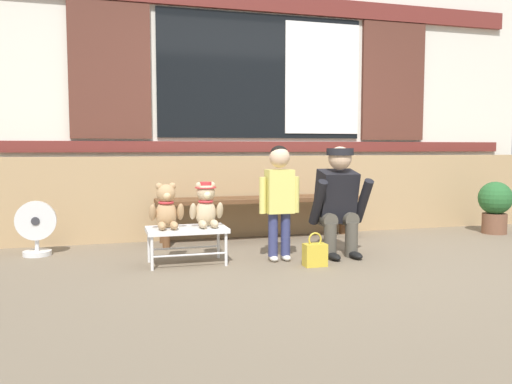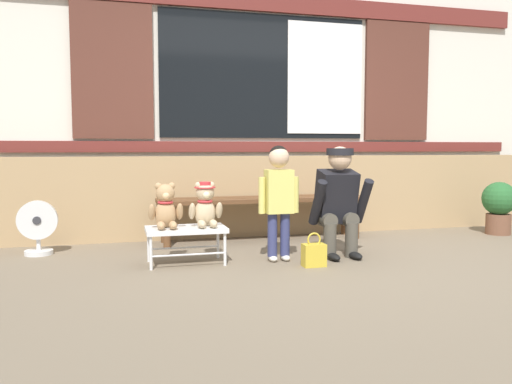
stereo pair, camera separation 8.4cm
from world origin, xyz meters
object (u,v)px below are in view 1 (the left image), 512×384
Objects in this scene: child_standing at (279,190)px; adult_crouching at (338,201)px; potted_plant at (495,204)px; teddy_bear_plain at (166,208)px; handbag_on_ground at (315,254)px; small_display_bench at (187,231)px; teddy_bear_with_hat at (206,205)px; floor_fan at (36,229)px; wooden_bench_long at (261,204)px.

child_standing is 1.01× the size of adult_crouching.
adult_crouching is 2.24m from potted_plant.
handbag_on_ground is (1.13, -0.36, -0.37)m from teddy_bear_plain.
child_standing is 1.68× the size of potted_plant.
handbag_on_ground is (0.97, -0.35, -0.17)m from small_display_bench.
child_standing is at bearing -5.00° from teddy_bear_plain.
adult_crouching is at bearing 5.32° from child_standing.
handbag_on_ground is at bearing -20.11° from small_display_bench.
child_standing reaches higher than teddy_bear_plain.
potted_plant is at bearing 9.82° from teddy_bear_with_hat.
teddy_bear_plain is at bearing 178.88° from adult_crouching.
child_standing reaches higher than handbag_on_ground.
child_standing is (0.92, -0.08, 0.13)m from teddy_bear_plain.
teddy_bear_plain and teddy_bear_with_hat have the same top height.
adult_crouching is 3.49× the size of handbag_on_ground.
floor_fan is at bearing 150.44° from small_display_bench.
teddy_bear_with_hat is 0.64× the size of potted_plant.
teddy_bear_with_hat is at bearing 178.54° from adult_crouching.
child_standing is at bearing -97.44° from wooden_bench_long.
child_standing reaches higher than floor_fan.
adult_crouching is 2.64m from floor_fan.
potted_plant is (2.50, 0.93, 0.23)m from handbag_on_ground.
floor_fan is at bearing 154.46° from handbag_on_ground.
small_display_bench is at bearing -170.59° from potted_plant.
floor_fan reaches higher than wooden_bench_long.
adult_crouching reaches higher than small_display_bench.
small_display_bench reaches higher than handbag_on_ground.
wooden_bench_long is 7.72× the size of handbag_on_ground.
floor_fan is at bearing 146.88° from teddy_bear_plain.
adult_crouching is 0.61m from handbag_on_ground.
small_display_bench is 0.67× the size of child_standing.
teddy_bear_with_hat is 1.55m from floor_fan.
small_display_bench is 3.52m from potted_plant.
teddy_bear_with_hat reaches higher than wooden_bench_long.
adult_crouching is (1.48, -0.03, 0.02)m from teddy_bear_plain.
small_display_bench is at bearing -179.23° from teddy_bear_with_hat.
small_display_bench is 0.83m from child_standing.
child_standing reaches higher than wooden_bench_long.
teddy_bear_with_hat is 0.76× the size of floor_fan.
wooden_bench_long is at bearing 115.66° from adult_crouching.
teddy_bear_with_hat is at bearing -26.54° from floor_fan.
floor_fan is (-2.18, 1.04, 0.14)m from handbag_on_ground.
wooden_bench_long is 2.11m from floor_fan.
teddy_bear_with_hat is 1.34× the size of handbag_on_ground.
potted_plant is at bearing -6.53° from wooden_bench_long.
teddy_bear_plain is 0.32m from teddy_bear_with_hat.
floor_fan is (-1.37, 0.68, -0.23)m from teddy_bear_with_hat.
small_display_bench is at bearing -0.51° from teddy_bear_plain.
teddy_bear_with_hat is (0.32, 0.00, 0.01)m from teddy_bear_plain.
wooden_bench_long is 3.68× the size of potted_plant.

